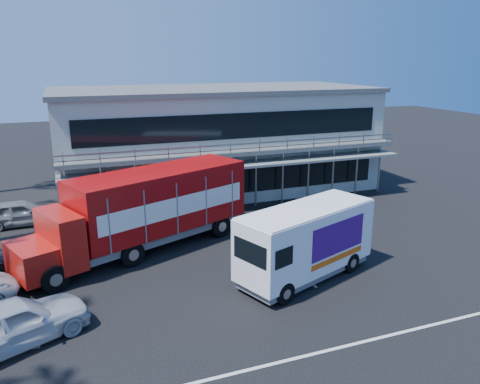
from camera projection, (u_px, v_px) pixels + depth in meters
name	position (u px, v px, depth m)	size (l,w,h in m)	color
ground	(254.00, 275.00, 20.77)	(120.00, 120.00, 0.00)	black
building	(215.00, 138.00, 34.21)	(22.40, 12.00, 7.30)	#A3AA9C
red_truck	(147.00, 208.00, 23.07)	(11.89, 7.06, 3.96)	#A9140D
white_van	(306.00, 241.00, 20.13)	(6.95, 4.42, 3.21)	white
parked_car_a	(13.00, 323.00, 15.51)	(1.98, 4.91, 1.67)	silver
parked_car_e	(20.00, 213.00, 26.84)	(1.76, 4.38, 1.49)	slate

